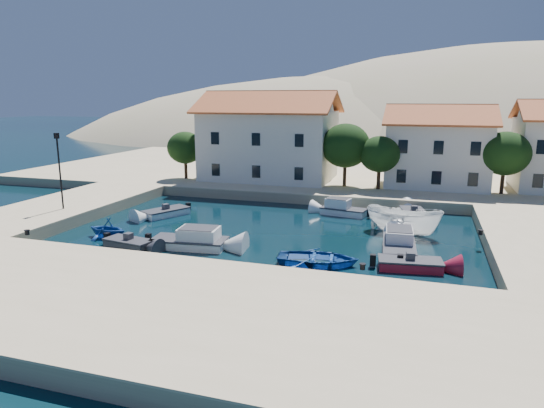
{
  "coord_description": "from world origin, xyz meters",
  "views": [
    {
      "loc": [
        10.78,
        -24.05,
        9.97
      ],
      "look_at": [
        -0.17,
        10.58,
        2.0
      ],
      "focal_mm": 32.0,
      "sensor_mm": 36.0,
      "label": 1
    }
  ],
  "objects": [
    {
      "name": "quay_west",
      "position": [
        -19.0,
        10.0,
        0.5
      ],
      "size": [
        8.0,
        20.0,
        1.0
      ],
      "primitive_type": "cube",
      "color": "#C9B48A",
      "rests_on": "ground"
    },
    {
      "name": "boat_east",
      "position": [
        9.58,
        12.4,
        0.0
      ],
      "size": [
        6.24,
        3.85,
        2.26
      ],
      "primitive_type": "imported",
      "rotation": [
        0.0,
        0.0,
        1.27
      ],
      "color": "white",
      "rests_on": "ground"
    },
    {
      "name": "rowboat_south",
      "position": [
        4.97,
        3.66,
        0.0
      ],
      "size": [
        5.35,
        4.11,
        1.03
      ],
      "primitive_type": "imported",
      "rotation": [
        0.0,
        0.0,
        1.69
      ],
      "color": "#1C4C9C",
      "rests_on": "ground"
    },
    {
      "name": "motorboat_white_west",
      "position": [
        -10.2,
        11.94,
        0.29
      ],
      "size": [
        3.38,
        4.36,
        1.25
      ],
      "rotation": [
        0.0,
        0.0,
        -2.04
      ],
      "color": "white",
      "rests_on": "ground"
    },
    {
      "name": "rowboat_west",
      "position": [
        -10.95,
        4.81,
        0.0
      ],
      "size": [
        3.33,
        2.94,
        1.64
      ],
      "primitive_type": "imported",
      "rotation": [
        0.0,
        0.0,
        -1.66
      ],
      "color": "#1C4C9C",
      "rests_on": "ground"
    },
    {
      "name": "motorboat_white_ne",
      "position": [
        10.22,
        17.73,
        0.29
      ],
      "size": [
        2.66,
        4.26,
        1.25
      ],
      "rotation": [
        0.0,
        0.0,
        1.78
      ],
      "color": "white",
      "rests_on": "ground"
    },
    {
      "name": "motorboat_red_se",
      "position": [
        10.37,
        4.46,
        0.29
      ],
      "size": [
        3.9,
        2.14,
        1.25
      ],
      "rotation": [
        0.0,
        0.0,
        0.13
      ],
      "color": "maroon",
      "rests_on": "ground"
    },
    {
      "name": "motorboat_grey_sw",
      "position": [
        -7.98,
        3.05,
        0.3
      ],
      "size": [
        3.59,
        2.05,
        1.25
      ],
      "rotation": [
        0.0,
        0.0,
        -0.17
      ],
      "color": "#39393E",
      "rests_on": "ground"
    },
    {
      "name": "lamppost",
      "position": [
        -17.5,
        8.0,
        4.75
      ],
      "size": [
        0.35,
        0.25,
        6.22
      ],
      "color": "black",
      "rests_on": "quay_west"
    },
    {
      "name": "hills",
      "position": [
        20.64,
        123.62,
        -23.4
      ],
      "size": [
        254.0,
        176.0,
        99.0
      ],
      "color": "tan",
      "rests_on": "ground"
    },
    {
      "name": "quay_south",
      "position": [
        0.0,
        -6.0,
        0.5
      ],
      "size": [
        52.0,
        12.0,
        1.0
      ],
      "primitive_type": "cube",
      "color": "#C9B48A",
      "rests_on": "ground"
    },
    {
      "name": "cabin_cruiser_east",
      "position": [
        9.55,
        7.66,
        0.48
      ],
      "size": [
        2.47,
        5.28,
        1.6
      ],
      "rotation": [
        0.0,
        0.0,
        1.65
      ],
      "color": "white",
      "rests_on": "ground"
    },
    {
      "name": "building_mid",
      "position": [
        12.0,
        29.0,
        5.22
      ],
      "size": [
        10.5,
        8.4,
        8.3
      ],
      "color": "white",
      "rests_on": "quay_north"
    },
    {
      "name": "trees",
      "position": [
        4.51,
        25.46,
        4.84
      ],
      "size": [
        37.3,
        5.3,
        6.45
      ],
      "color": "#382314",
      "rests_on": "quay_north"
    },
    {
      "name": "cabin_cruiser_north",
      "position": [
        4.37,
        16.92,
        0.48
      ],
      "size": [
        4.15,
        2.35,
        1.6
      ],
      "rotation": [
        0.0,
        0.0,
        2.95
      ],
      "color": "white",
      "rests_on": "ground"
    },
    {
      "name": "bollards",
      "position": [
        2.8,
        3.87,
        1.15
      ],
      "size": [
        29.36,
        9.56,
        0.3
      ],
      "color": "black",
      "rests_on": "ground"
    },
    {
      "name": "ground",
      "position": [
        0.0,
        0.0,
        0.0
      ],
      "size": [
        400.0,
        400.0,
        0.0
      ],
      "primitive_type": "plane",
      "color": "black",
      "rests_on": "ground"
    },
    {
      "name": "building_left",
      "position": [
        -6.0,
        28.0,
        5.94
      ],
      "size": [
        14.7,
        9.45,
        9.7
      ],
      "color": "white",
      "rests_on": "quay_north"
    },
    {
      "name": "quay_north",
      "position": [
        2.0,
        38.0,
        0.5
      ],
      "size": [
        80.0,
        36.0,
        1.0
      ],
      "primitive_type": "cube",
      "color": "#C9B48A",
      "rests_on": "ground"
    },
    {
      "name": "cabin_cruiser_south",
      "position": [
        -4.14,
        4.43,
        0.48
      ],
      "size": [
        5.31,
        2.72,
        1.6
      ],
      "rotation": [
        0.0,
        0.0,
        0.11
      ],
      "color": "white",
      "rests_on": "ground"
    }
  ]
}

